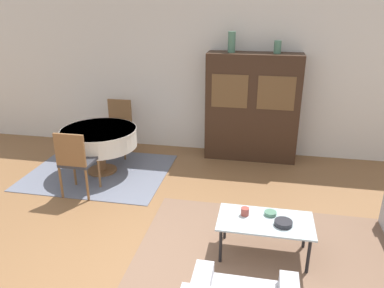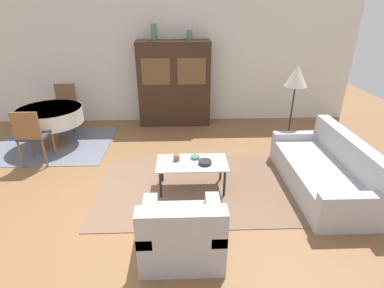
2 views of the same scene
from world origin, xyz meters
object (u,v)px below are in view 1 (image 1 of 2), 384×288
object	(u,v)px
coffee_table	(265,224)
dining_chair_near	(75,159)
cup	(245,212)
dining_table	(99,138)
vase_tall	(232,42)
dining_chair_far	(118,124)
bowl_small	(270,213)
vase_short	(278,47)
bowl	(283,223)
display_cabinet	(252,108)

from	to	relation	value
coffee_table	dining_chair_near	distance (m)	2.83
coffee_table	cup	size ratio (longest dim) A/B	11.50
dining_table	vase_tall	bearing A→B (deg)	28.97
dining_chair_far	bowl_small	xyz separation A→B (m)	(2.73, -2.40, -0.11)
bowl_small	vase_tall	size ratio (longest dim) A/B	0.40
coffee_table	vase_short	xyz separation A→B (m)	(0.06, 2.80, 1.56)
coffee_table	bowl	size ratio (longest dim) A/B	5.40
bowl_small	vase_short	world-z (taller)	vase_short
dining_chair_near	bowl	xyz separation A→B (m)	(2.87, -0.93, -0.10)
vase_tall	coffee_table	bearing A→B (deg)	-76.11
bowl	display_cabinet	bearing A→B (deg)	99.56
dining_chair_near	dining_chair_far	size ratio (longest dim) A/B	1.00
display_cabinet	dining_chair_near	xyz separation A→B (m)	(-2.39, -1.92, -0.36)
cup	dining_chair_far	bearing A→B (deg)	134.93
coffee_table	vase_tall	size ratio (longest dim) A/B	3.09
cup	bowl	xyz separation A→B (m)	(0.42, -0.12, -0.02)
vase_tall	vase_short	world-z (taller)	vase_tall
dining_table	vase_short	bearing A→B (deg)	21.90
bowl	vase_tall	distance (m)	3.37
vase_short	dining_chair_far	bearing A→B (deg)	-174.25
dining_chair_far	bowl_small	distance (m)	3.64
dining_table	bowl_small	xyz separation A→B (m)	(2.73, -1.58, -0.13)
dining_table	cup	bearing A→B (deg)	-33.67
bowl	dining_chair_near	bearing A→B (deg)	161.99
dining_chair_near	vase_short	world-z (taller)	vase_short
display_cabinet	vase_tall	bearing A→B (deg)	179.87
dining_chair_far	bowl	xyz separation A→B (m)	(2.87, -2.58, -0.10)
coffee_table	dining_chair_far	world-z (taller)	dining_chair_far
dining_chair_far	cup	distance (m)	3.47
bowl	vase_short	size ratio (longest dim) A/B	0.93
dining_chair_near	vase_short	bearing A→B (deg)	35.12
vase_tall	vase_short	xyz separation A→B (m)	(0.75, -0.00, -0.06)
display_cabinet	vase_tall	xyz separation A→B (m)	(-0.40, 0.00, 1.10)
coffee_table	vase_tall	bearing A→B (deg)	103.89
dining_chair_far	bowl	size ratio (longest dim) A/B	5.15
coffee_table	bowl	world-z (taller)	bowl
dining_table	dining_chair_near	distance (m)	0.82
dining_chair_near	cup	size ratio (longest dim) A/B	10.97
bowl	vase_short	distance (m)	3.23
bowl	cup	bearing A→B (deg)	163.44
display_cabinet	dining_chair_near	bearing A→B (deg)	-141.12
dining_table	dining_chair_near	bearing A→B (deg)	-90.00
dining_chair_far	vase_short	distance (m)	3.08
coffee_table	vase_short	distance (m)	3.21
dining_table	vase_tall	xyz separation A→B (m)	(1.99, 1.10, 1.43)
dining_table	bowl_small	distance (m)	3.16
cup	vase_tall	bearing A→B (deg)	99.63
dining_chair_near	vase_tall	size ratio (longest dim) A/B	2.95
cup	vase_short	world-z (taller)	vase_short
bowl_small	dining_chair_far	bearing A→B (deg)	138.69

